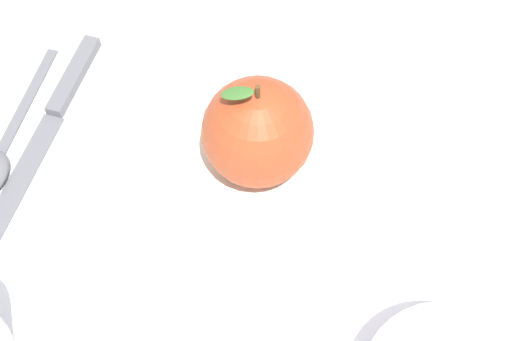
{
  "coord_description": "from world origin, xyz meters",
  "views": [
    {
      "loc": [
        0.07,
        0.32,
        0.5
      ],
      "look_at": [
        -0.01,
        0.03,
        0.02
      ],
      "focal_mm": 52.09,
      "sensor_mm": 36.0,
      "label": 1
    }
  ],
  "objects_px": {
    "apple": "(258,132)",
    "knife": "(49,123)",
    "linen_napkin": "(498,155)",
    "dinner_plate": "(256,179)"
  },
  "relations": [
    {
      "from": "knife",
      "to": "apple",
      "type": "bearing_deg",
      "value": 150.16
    },
    {
      "from": "knife",
      "to": "linen_napkin",
      "type": "relative_size",
      "value": 1.21
    },
    {
      "from": "linen_napkin",
      "to": "dinner_plate",
      "type": "bearing_deg",
      "value": -7.04
    },
    {
      "from": "knife",
      "to": "linen_napkin",
      "type": "bearing_deg",
      "value": 160.52
    },
    {
      "from": "apple",
      "to": "linen_napkin",
      "type": "bearing_deg",
      "value": 169.99
    },
    {
      "from": "apple",
      "to": "knife",
      "type": "bearing_deg",
      "value": -29.84
    },
    {
      "from": "knife",
      "to": "linen_napkin",
      "type": "height_order",
      "value": "knife"
    },
    {
      "from": "knife",
      "to": "dinner_plate",
      "type": "bearing_deg",
      "value": 146.9
    },
    {
      "from": "dinner_plate",
      "to": "linen_napkin",
      "type": "bearing_deg",
      "value": 172.96
    },
    {
      "from": "dinner_plate",
      "to": "apple",
      "type": "height_order",
      "value": "apple"
    }
  ]
}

